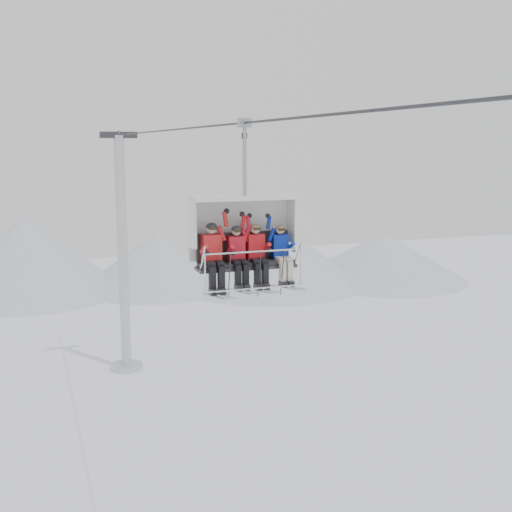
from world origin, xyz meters
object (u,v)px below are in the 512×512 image
object	(u,v)px
skier_far_left	(213,254)
skier_center_left	(238,254)
chairlift_carrier	(243,230)
skier_far_right	(281,252)
lift_tower_right	(123,271)
skier_center_right	(257,252)

from	to	relation	value
skier_far_left	skier_center_left	size ratio (longest dim) A/B	1.04
chairlift_carrier	skier_far_left	world-z (taller)	chairlift_carrier
skier_far_left	skier_center_left	xyz separation A→B (m)	(0.62, -0.01, -0.05)
skier_far_left	skier_far_right	world-z (taller)	skier_far_left
lift_tower_right	skier_far_left	distance (m)	21.84
chairlift_carrier	skier_far_right	distance (m)	1.08
skier_center_right	lift_tower_right	bearing A→B (deg)	90.66
skier_center_left	skier_far_right	bearing A→B (deg)	-0.12
chairlift_carrier	skier_far_left	size ratio (longest dim) A/B	2.27
chairlift_carrier	skier_center_right	world-z (taller)	chairlift_carrier
lift_tower_right	skier_center_right	xyz separation A→B (m)	(0.25, -21.37, 4.44)
chairlift_carrier	skier_center_right	xyz separation A→B (m)	(0.25, -0.31, -0.51)
skier_far_right	skier_far_left	bearing A→B (deg)	179.54
chairlift_carrier	skier_far_right	world-z (taller)	chairlift_carrier
skier_center_left	skier_center_right	world-z (taller)	skier_center_right
lift_tower_right	skier_center_left	xyz separation A→B (m)	(-0.25, -21.38, 4.42)
skier_far_right	skier_center_left	bearing A→B (deg)	179.88
skier_far_left	skier_center_right	xyz separation A→B (m)	(1.11, -0.01, -0.03)
skier_center_right	skier_far_left	bearing A→B (deg)	179.61
skier_far_left	skier_center_left	distance (m)	0.62
skier_center_right	skier_far_right	bearing A→B (deg)	-0.59
skier_center_right	skier_far_right	distance (m)	0.64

